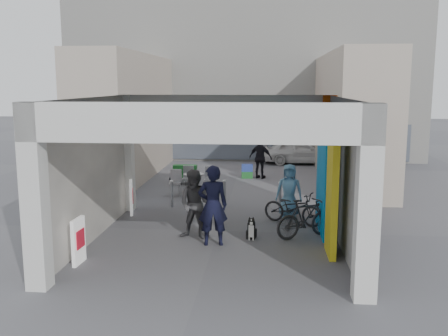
# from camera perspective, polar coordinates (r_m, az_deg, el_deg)

# --- Properties ---
(ground) EXTENTS (90.00, 90.00, 0.00)m
(ground) POSITION_cam_1_polar(r_m,az_deg,el_deg) (13.22, -0.62, -7.19)
(ground) COLOR #555459
(ground) RESTS_ON ground
(arcade_canopy) EXTENTS (6.40, 6.45, 6.40)m
(arcade_canopy) POSITION_cam_1_polar(r_m,az_deg,el_deg) (11.90, 1.56, 2.27)
(arcade_canopy) COLOR silver
(arcade_canopy) RESTS_ON ground
(far_building) EXTENTS (18.00, 4.08, 8.00)m
(far_building) POSITION_cam_1_polar(r_m,az_deg,el_deg) (26.62, 2.38, 9.94)
(far_building) COLOR silver
(far_building) RESTS_ON ground
(plaza_bldg_left) EXTENTS (2.00, 9.00, 5.00)m
(plaza_bldg_left) POSITION_cam_1_polar(r_m,az_deg,el_deg) (20.95, -10.97, 5.80)
(plaza_bldg_left) COLOR #AB9E8E
(plaza_bldg_left) RESTS_ON ground
(plaza_bldg_right) EXTENTS (2.00, 9.00, 5.00)m
(plaza_bldg_right) POSITION_cam_1_polar(r_m,az_deg,el_deg) (20.40, 14.25, 5.58)
(plaza_bldg_right) COLOR #AB9E8E
(plaza_bldg_right) RESTS_ON ground
(bollard_left) EXTENTS (0.09, 0.09, 0.82)m
(bollard_left) POSITION_cam_1_polar(r_m,az_deg,el_deg) (15.77, -5.99, -2.95)
(bollard_left) COLOR #93969B
(bollard_left) RESTS_ON ground
(bollard_center) EXTENTS (0.09, 0.09, 0.84)m
(bollard_center) POSITION_cam_1_polar(r_m,az_deg,el_deg) (15.60, 0.03, -2.99)
(bollard_center) COLOR #93969B
(bollard_center) RESTS_ON ground
(bollard_right) EXTENTS (0.09, 0.09, 0.84)m
(bollard_right) POSITION_cam_1_polar(r_m,az_deg,el_deg) (15.41, 6.42, -3.21)
(bollard_right) COLOR #93969B
(bollard_right) RESTS_ON ground
(advert_board_near) EXTENTS (0.13, 0.55, 1.00)m
(advert_board_near) POSITION_cam_1_polar(r_m,az_deg,el_deg) (11.21, -16.28, -7.99)
(advert_board_near) COLOR white
(advert_board_near) RESTS_ON ground
(advert_board_far) EXTENTS (0.22, 0.55, 1.00)m
(advert_board_far) POSITION_cam_1_polar(r_m,az_deg,el_deg) (15.02, -10.55, -3.31)
(advert_board_far) COLOR white
(advert_board_far) RESTS_ON ground
(cafe_set) EXTENTS (1.50, 1.21, 0.91)m
(cafe_set) POSITION_cam_1_polar(r_m,az_deg,el_deg) (17.62, -3.73, -1.88)
(cafe_set) COLOR #99999E
(cafe_set) RESTS_ON ground
(produce_stand) EXTENTS (1.09, 0.59, 0.72)m
(produce_stand) POSITION_cam_1_polar(r_m,az_deg,el_deg) (19.30, -4.53, -1.00)
(produce_stand) COLOR black
(produce_stand) RESTS_ON ground
(crate_stack) EXTENTS (0.47, 0.38, 0.56)m
(crate_stack) POSITION_cam_1_polar(r_m,az_deg,el_deg) (20.50, 2.66, -0.37)
(crate_stack) COLOR #1A5C27
(crate_stack) RESTS_ON ground
(border_collie) EXTENTS (0.21, 0.42, 0.58)m
(border_collie) POSITION_cam_1_polar(r_m,az_deg,el_deg) (12.51, 3.15, -7.08)
(border_collie) COLOR black
(border_collie) RESTS_ON ground
(man_with_dog) EXTENTS (0.77, 0.57, 1.94)m
(man_with_dog) POSITION_cam_1_polar(r_m,az_deg,el_deg) (11.87, -1.30, -4.29)
(man_with_dog) COLOR black
(man_with_dog) RESTS_ON ground
(man_back_turned) EXTENTS (0.96, 0.81, 1.74)m
(man_back_turned) POSITION_cam_1_polar(r_m,az_deg,el_deg) (12.40, -3.28, -4.18)
(man_back_turned) COLOR #414144
(man_back_turned) RESTS_ON ground
(man_elderly) EXTENTS (0.82, 0.59, 1.55)m
(man_elderly) POSITION_cam_1_polar(r_m,az_deg,el_deg) (14.51, 7.45, -2.59)
(man_elderly) COLOR #5C8EB3
(man_elderly) RESTS_ON ground
(man_crates) EXTENTS (1.07, 0.77, 1.69)m
(man_crates) POSITION_cam_1_polar(r_m,az_deg,el_deg) (20.36, 4.20, 1.16)
(man_crates) COLOR black
(man_crates) RESTS_ON ground
(bicycle_front) EXTENTS (1.80, 1.31, 0.90)m
(bicycle_front) POSITION_cam_1_polar(r_m,az_deg,el_deg) (13.89, 7.87, -4.54)
(bicycle_front) COLOR black
(bicycle_front) RESTS_ON ground
(bicycle_rear) EXTENTS (1.67, 1.23, 1.00)m
(bicycle_rear) POSITION_cam_1_polar(r_m,az_deg,el_deg) (12.70, 9.30, -5.69)
(bicycle_rear) COLOR black
(bicycle_rear) RESTS_ON ground
(white_van) EXTENTS (3.68, 1.51, 1.25)m
(white_van) POSITION_cam_1_polar(r_m,az_deg,el_deg) (24.36, 8.71, 1.93)
(white_van) COLOR silver
(white_van) RESTS_ON ground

